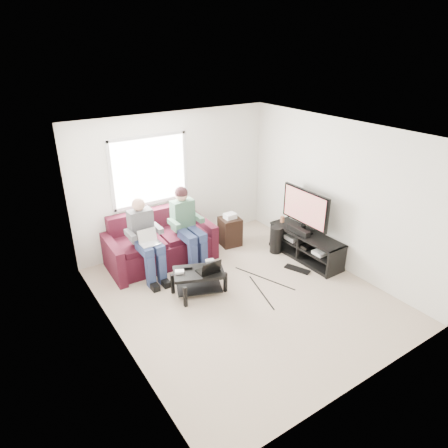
# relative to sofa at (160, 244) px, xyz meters

# --- Properties ---
(floor) EXTENTS (4.50, 4.50, 0.00)m
(floor) POSITION_rel_sofa_xyz_m (0.61, -1.76, -0.33)
(floor) COLOR beige
(floor) RESTS_ON ground
(ceiling) EXTENTS (4.50, 4.50, 0.00)m
(ceiling) POSITION_rel_sofa_xyz_m (0.61, -1.76, 2.27)
(ceiling) COLOR white
(ceiling) RESTS_ON wall_back
(wall_back) EXTENTS (4.50, 0.00, 4.50)m
(wall_back) POSITION_rel_sofa_xyz_m (0.61, 0.49, 0.97)
(wall_back) COLOR white
(wall_back) RESTS_ON floor
(wall_front) EXTENTS (4.50, 0.00, 4.50)m
(wall_front) POSITION_rel_sofa_xyz_m (0.61, -4.01, 0.97)
(wall_front) COLOR white
(wall_front) RESTS_ON floor
(wall_left) EXTENTS (0.00, 4.50, 4.50)m
(wall_left) POSITION_rel_sofa_xyz_m (-1.39, -1.76, 0.97)
(wall_left) COLOR white
(wall_left) RESTS_ON floor
(wall_right) EXTENTS (0.00, 4.50, 4.50)m
(wall_right) POSITION_rel_sofa_xyz_m (2.61, -1.76, 0.97)
(wall_right) COLOR white
(wall_right) RESTS_ON floor
(window) EXTENTS (1.48, 0.04, 1.28)m
(window) POSITION_rel_sofa_xyz_m (0.11, 0.47, 1.27)
(window) COLOR white
(window) RESTS_ON wall_back
(sofa) EXTENTS (1.97, 1.00, 0.91)m
(sofa) POSITION_rel_sofa_xyz_m (0.00, 0.00, 0.00)
(sofa) COLOR #3F0F1A
(sofa) RESTS_ON floor
(person_left) EXTENTS (0.40, 0.70, 1.38)m
(person_left) POSITION_rel_sofa_xyz_m (-0.40, -0.36, 0.43)
(person_left) COLOR navy
(person_left) RESTS_ON sofa
(person_right) EXTENTS (0.40, 0.71, 1.43)m
(person_right) POSITION_rel_sofa_xyz_m (0.40, -0.34, 0.49)
(person_right) COLOR navy
(person_right) RESTS_ON sofa
(laptop_silver) EXTENTS (0.33, 0.23, 0.24)m
(laptop_silver) POSITION_rel_sofa_xyz_m (-0.40, -0.53, 0.42)
(laptop_silver) COLOR silver
(laptop_silver) RESTS_ON person_left
(coffee_table) EXTENTS (0.92, 0.76, 0.40)m
(coffee_table) POSITION_rel_sofa_xyz_m (0.07, -1.30, -0.04)
(coffee_table) COLOR black
(coffee_table) RESTS_ON floor
(laptop_black) EXTENTS (0.40, 0.34, 0.24)m
(laptop_black) POSITION_rel_sofa_xyz_m (0.19, -1.38, 0.18)
(laptop_black) COLOR black
(laptop_black) RESTS_ON coffee_table
(controller_a) EXTENTS (0.17, 0.15, 0.04)m
(controller_a) POSITION_rel_sofa_xyz_m (-0.21, -1.18, 0.08)
(controller_a) COLOR silver
(controller_a) RESTS_ON coffee_table
(controller_b) EXTENTS (0.17, 0.14, 0.04)m
(controller_b) POSITION_rel_sofa_xyz_m (-0.03, -1.12, 0.08)
(controller_b) COLOR black
(controller_b) RESTS_ON coffee_table
(controller_c) EXTENTS (0.16, 0.13, 0.04)m
(controller_c) POSITION_rel_sofa_xyz_m (0.37, -1.15, 0.08)
(controller_c) COLOR gray
(controller_c) RESTS_ON coffee_table
(tv_stand) EXTENTS (0.50, 1.55, 0.51)m
(tv_stand) POSITION_rel_sofa_xyz_m (2.31, -1.41, -0.10)
(tv_stand) COLOR black
(tv_stand) RESTS_ON floor
(tv) EXTENTS (0.12, 1.10, 0.81)m
(tv) POSITION_rel_sofa_xyz_m (2.31, -1.31, 0.64)
(tv) COLOR black
(tv) RESTS_ON tv_stand
(soundbar) EXTENTS (0.12, 0.50, 0.10)m
(soundbar) POSITION_rel_sofa_xyz_m (2.19, -1.31, 0.23)
(soundbar) COLOR black
(soundbar) RESTS_ON tv_stand
(drink_cup) EXTENTS (0.08, 0.08, 0.12)m
(drink_cup) POSITION_rel_sofa_xyz_m (2.26, -0.78, 0.24)
(drink_cup) COLOR #A76848
(drink_cup) RESTS_ON tv_stand
(console_white) EXTENTS (0.30, 0.22, 0.06)m
(console_white) POSITION_rel_sofa_xyz_m (2.31, -1.81, -0.03)
(console_white) COLOR silver
(console_white) RESTS_ON tv_stand
(console_grey) EXTENTS (0.34, 0.26, 0.08)m
(console_grey) POSITION_rel_sofa_xyz_m (2.31, -1.11, -0.02)
(console_grey) COLOR gray
(console_grey) RESTS_ON tv_stand
(console_black) EXTENTS (0.38, 0.30, 0.07)m
(console_black) POSITION_rel_sofa_xyz_m (2.31, -1.46, -0.03)
(console_black) COLOR black
(console_black) RESTS_ON tv_stand
(subwoofer) EXTENTS (0.23, 0.23, 0.53)m
(subwoofer) POSITION_rel_sofa_xyz_m (2.00, -0.93, -0.07)
(subwoofer) COLOR black
(subwoofer) RESTS_ON floor
(keyboard_floor) EXTENTS (0.32, 0.48, 0.03)m
(keyboard_floor) POSITION_rel_sofa_xyz_m (1.89, -1.66, -0.32)
(keyboard_floor) COLOR black
(keyboard_floor) RESTS_ON floor
(end_table) EXTENTS (0.38, 0.38, 0.67)m
(end_table) POSITION_rel_sofa_xyz_m (1.44, -0.18, -0.03)
(end_table) COLOR black
(end_table) RESTS_ON floor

